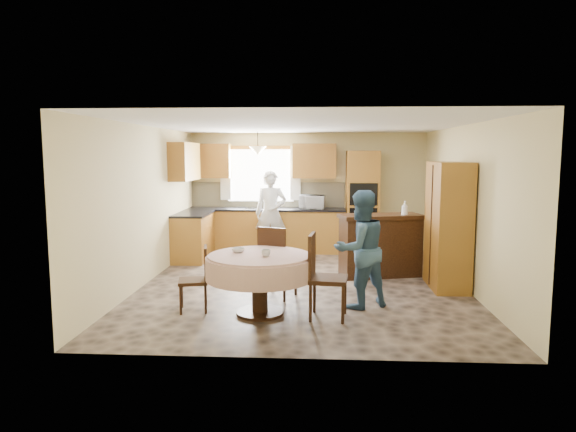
# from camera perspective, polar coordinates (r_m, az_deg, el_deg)

# --- Properties ---
(floor) EXTENTS (5.00, 6.00, 0.01)m
(floor) POSITION_cam_1_polar(r_m,az_deg,el_deg) (8.24, 1.66, -7.55)
(floor) COLOR #725E4F
(floor) RESTS_ON ground
(ceiling) EXTENTS (5.00, 6.00, 0.01)m
(ceiling) POSITION_cam_1_polar(r_m,az_deg,el_deg) (7.99, 1.73, 10.09)
(ceiling) COLOR white
(ceiling) RESTS_ON wall_back
(wall_back) EXTENTS (5.00, 0.02, 2.50)m
(wall_back) POSITION_cam_1_polar(r_m,az_deg,el_deg) (11.00, 2.14, 2.71)
(wall_back) COLOR #D1C186
(wall_back) RESTS_ON floor
(wall_front) EXTENTS (5.00, 0.02, 2.50)m
(wall_front) POSITION_cam_1_polar(r_m,az_deg,el_deg) (5.04, 0.72, -2.31)
(wall_front) COLOR #D1C186
(wall_front) RESTS_ON floor
(wall_left) EXTENTS (0.02, 6.00, 2.50)m
(wall_left) POSITION_cam_1_polar(r_m,az_deg,el_deg) (8.46, -15.48, 1.19)
(wall_left) COLOR #D1C186
(wall_left) RESTS_ON floor
(wall_right) EXTENTS (0.02, 6.00, 2.50)m
(wall_right) POSITION_cam_1_polar(r_m,az_deg,el_deg) (8.33, 19.15, 0.97)
(wall_right) COLOR #D1C186
(wall_right) RESTS_ON floor
(window) EXTENTS (1.40, 0.03, 1.10)m
(window) POSITION_cam_1_polar(r_m,az_deg,el_deg) (11.03, -3.07, 4.54)
(window) COLOR white
(window) RESTS_ON wall_back
(curtain_left) EXTENTS (0.22, 0.02, 1.15)m
(curtain_left) POSITION_cam_1_polar(r_m,az_deg,el_deg) (11.09, -6.97, 4.77)
(curtain_left) COLOR white
(curtain_left) RESTS_ON wall_back
(curtain_right) EXTENTS (0.22, 0.02, 1.15)m
(curtain_right) POSITION_cam_1_polar(r_m,az_deg,el_deg) (10.92, 0.83, 4.78)
(curtain_right) COLOR white
(curtain_right) RESTS_ON wall_back
(base_cab_back) EXTENTS (3.30, 0.60, 0.88)m
(base_cab_back) POSITION_cam_1_polar(r_m,az_deg,el_deg) (10.85, -2.41, -1.66)
(base_cab_back) COLOR #B98131
(base_cab_back) RESTS_ON floor
(counter_back) EXTENTS (3.30, 0.64, 0.04)m
(counter_back) POSITION_cam_1_polar(r_m,az_deg,el_deg) (10.79, -2.42, 0.76)
(counter_back) COLOR black
(counter_back) RESTS_ON base_cab_back
(base_cab_left) EXTENTS (0.60, 1.20, 0.88)m
(base_cab_left) POSITION_cam_1_polar(r_m,az_deg,el_deg) (10.20, -10.49, -2.32)
(base_cab_left) COLOR #B98131
(base_cab_left) RESTS_ON floor
(counter_left) EXTENTS (0.64, 1.20, 0.04)m
(counter_left) POSITION_cam_1_polar(r_m,az_deg,el_deg) (10.14, -10.55, 0.25)
(counter_left) COLOR black
(counter_left) RESTS_ON base_cab_left
(backsplash) EXTENTS (3.30, 0.02, 0.55)m
(backsplash) POSITION_cam_1_polar(r_m,az_deg,el_deg) (11.05, -2.28, 2.36)
(backsplash) COLOR tan
(backsplash) RESTS_ON wall_back
(wall_cab_left) EXTENTS (0.85, 0.33, 0.72)m
(wall_cab_left) POSITION_cam_1_polar(r_m,az_deg,el_deg) (11.05, -8.62, 6.08)
(wall_cab_left) COLOR olive
(wall_cab_left) RESTS_ON wall_back
(wall_cab_right) EXTENTS (0.90, 0.33, 0.72)m
(wall_cab_right) POSITION_cam_1_polar(r_m,az_deg,el_deg) (10.81, 2.94, 6.13)
(wall_cab_right) COLOR olive
(wall_cab_right) RESTS_ON wall_back
(wall_cab_side) EXTENTS (0.33, 1.20, 0.72)m
(wall_cab_side) POSITION_cam_1_polar(r_m,az_deg,el_deg) (10.10, -11.42, 5.95)
(wall_cab_side) COLOR olive
(wall_cab_side) RESTS_ON wall_left
(oven_tower) EXTENTS (0.66, 0.62, 2.12)m
(oven_tower) POSITION_cam_1_polar(r_m,az_deg,el_deg) (10.75, 8.24, 1.53)
(oven_tower) COLOR #B98131
(oven_tower) RESTS_ON floor
(oven_upper) EXTENTS (0.56, 0.01, 0.45)m
(oven_upper) POSITION_cam_1_polar(r_m,az_deg,el_deg) (10.42, 8.41, 2.40)
(oven_upper) COLOR black
(oven_upper) RESTS_ON oven_tower
(oven_lower) EXTENTS (0.56, 0.01, 0.45)m
(oven_lower) POSITION_cam_1_polar(r_m,az_deg,el_deg) (10.47, 8.36, -0.32)
(oven_lower) COLOR black
(oven_lower) RESTS_ON oven_tower
(pendant) EXTENTS (0.36, 0.36, 0.18)m
(pendant) POSITION_cam_1_polar(r_m,az_deg,el_deg) (10.54, -3.38, 7.25)
(pendant) COLOR beige
(pendant) RESTS_ON ceiling
(sideboard) EXTENTS (1.47, 0.88, 0.98)m
(sideboard) POSITION_cam_1_polar(r_m,az_deg,el_deg) (8.82, 10.21, -3.42)
(sideboard) COLOR #3C1F10
(sideboard) RESTS_ON floor
(space_heater) EXTENTS (0.48, 0.40, 0.58)m
(space_heater) POSITION_cam_1_polar(r_m,az_deg,el_deg) (9.30, 10.95, -4.17)
(space_heater) COLOR black
(space_heater) RESTS_ON floor
(cupboard) EXTENTS (0.51, 1.01, 1.94)m
(cupboard) POSITION_cam_1_polar(r_m,az_deg,el_deg) (8.20, 17.37, -1.03)
(cupboard) COLOR #B98131
(cupboard) RESTS_ON floor
(dining_table) EXTENTS (1.37, 1.37, 0.78)m
(dining_table) POSITION_cam_1_polar(r_m,az_deg,el_deg) (6.59, -3.17, -5.79)
(dining_table) COLOR #3C1F10
(dining_table) RESTS_ON floor
(chair_left) EXTENTS (0.44, 0.44, 0.85)m
(chair_left) POSITION_cam_1_polar(r_m,az_deg,el_deg) (6.88, -9.93, -6.52)
(chair_left) COLOR #3C1F10
(chair_left) RESTS_ON floor
(chair_back) EXTENTS (0.59, 0.59, 1.04)m
(chair_back) POSITION_cam_1_polar(r_m,az_deg,el_deg) (7.32, -1.41, -4.77)
(chair_back) COLOR #3C1F10
(chair_back) RESTS_ON floor
(chair_right) EXTENTS (0.51, 0.51, 1.07)m
(chair_right) POSITION_cam_1_polar(r_m,az_deg,el_deg) (6.47, 3.73, -6.20)
(chair_right) COLOR #3C1F10
(chair_right) RESTS_ON floor
(framed_picture) EXTENTS (0.06, 0.53, 0.44)m
(framed_picture) POSITION_cam_1_polar(r_m,az_deg,el_deg) (9.68, 16.74, 3.54)
(framed_picture) COLOR gold
(framed_picture) RESTS_ON wall_right
(microwave) EXTENTS (0.54, 0.39, 0.29)m
(microwave) POSITION_cam_1_polar(r_m,az_deg,el_deg) (10.67, 2.69, 1.57)
(microwave) COLOR silver
(microwave) RESTS_ON counter_back
(person_sink) EXTENTS (0.64, 0.43, 1.72)m
(person_sink) POSITION_cam_1_polar(r_m,az_deg,el_deg) (10.39, -1.92, 0.30)
(person_sink) COLOR silver
(person_sink) RESTS_ON floor
(person_dining) EXTENTS (0.96, 0.90, 1.58)m
(person_dining) POSITION_cam_1_polar(r_m,az_deg,el_deg) (6.94, 8.03, -3.66)
(person_dining) COLOR #395C7D
(person_dining) RESTS_ON floor
(bowl_sideboard) EXTENTS (0.24, 0.24, 0.05)m
(bowl_sideboard) POSITION_cam_1_polar(r_m,az_deg,el_deg) (8.70, 7.66, -0.08)
(bowl_sideboard) COLOR #B2B2B2
(bowl_sideboard) RESTS_ON sideboard
(bottle_sideboard) EXTENTS (0.12, 0.12, 0.29)m
(bottle_sideboard) POSITION_cam_1_polar(r_m,az_deg,el_deg) (8.78, 12.84, 0.69)
(bottle_sideboard) COLOR silver
(bottle_sideboard) RESTS_ON sideboard
(cup_table) EXTENTS (0.13, 0.13, 0.09)m
(cup_table) POSITION_cam_1_polar(r_m,az_deg,el_deg) (6.42, -2.47, -4.13)
(cup_table) COLOR #B2B2B2
(cup_table) RESTS_ON dining_table
(bowl_table) EXTENTS (0.18, 0.18, 0.05)m
(bowl_table) POSITION_cam_1_polar(r_m,az_deg,el_deg) (6.72, -5.55, -3.80)
(bowl_table) COLOR #B2B2B2
(bowl_table) RESTS_ON dining_table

